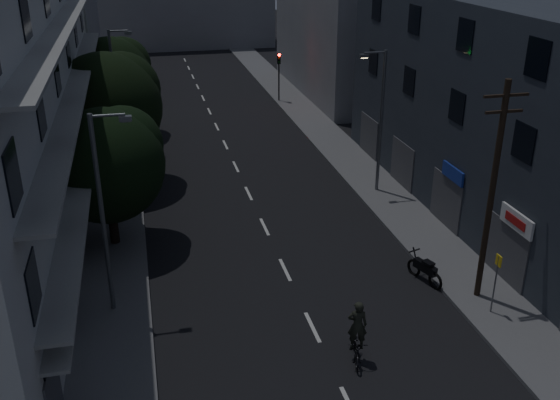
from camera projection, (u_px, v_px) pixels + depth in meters
name	position (u px, v px, depth m)	size (l,w,h in m)	color
ground	(235.00, 164.00, 40.46)	(160.00, 160.00, 0.00)	black
sidewalk_left	(116.00, 172.00, 38.87)	(3.00, 90.00, 0.15)	#565659
sidewalk_right	(344.00, 154.00, 42.00)	(3.00, 90.00, 0.15)	#565659
lane_markings	(221.00, 135.00, 46.04)	(0.15, 60.50, 0.01)	beige
building_left	(0.00, 94.00, 28.92)	(7.00, 36.00, 14.00)	#B7B6B1
building_right	(506.00, 116.00, 30.94)	(6.19, 28.00, 11.00)	#292E37
building_far_left	(56.00, 2.00, 55.26)	(6.00, 20.00, 16.00)	slate
building_far_right	(335.00, 20.00, 55.51)	(6.00, 20.00, 13.00)	slate
building_far_end	(176.00, 6.00, 78.59)	(24.00, 8.00, 10.00)	slate
tree_near	(107.00, 161.00, 28.54)	(5.37, 5.37, 6.62)	black
tree_mid	(107.00, 104.00, 35.14)	(6.28, 6.28, 7.73)	black
tree_far	(112.00, 74.00, 44.15)	(5.68, 5.68, 7.03)	black
traffic_signal_far_right	(279.00, 67.00, 53.53)	(0.28, 0.37, 4.10)	black
traffic_signal_far_left	(128.00, 74.00, 51.05)	(0.28, 0.37, 4.10)	black
street_lamp_left_near	(104.00, 206.00, 23.16)	(1.51, 0.25, 8.00)	slate
street_lamp_right	(379.00, 115.00, 34.35)	(1.51, 0.25, 8.00)	#5A5C61
street_lamp_left_far	(116.00, 85.00, 41.00)	(1.51, 0.25, 8.00)	#53575A
utility_pole	(492.00, 190.00, 23.93)	(1.80, 0.24, 9.00)	black
bus_stop_sign	(497.00, 273.00, 23.98)	(0.06, 0.35, 2.52)	#595B60
motorcycle	(425.00, 270.00, 26.88)	(0.90, 2.06, 1.36)	black
cyclist	(356.00, 340.00, 21.90)	(1.10, 1.99, 2.38)	black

